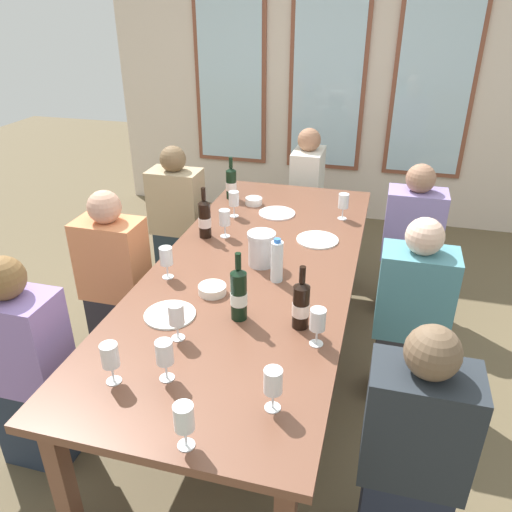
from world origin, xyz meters
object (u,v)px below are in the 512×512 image
(white_plate_1, at_px, (317,240))
(seated_person_0, at_px, (116,283))
(wine_glass_9, at_px, (234,199))
(wine_glass_1, at_px, (184,419))
(water_bottle, at_px, (277,261))
(wine_glass_8, at_px, (318,320))
(wine_glass_7, at_px, (225,219))
(wine_bottle_3, at_px, (231,183))
(wine_glass_6, at_px, (164,353))
(seated_person_3, at_px, (412,457))
(wine_bottle_2, at_px, (301,305))
(wine_bottle_1, at_px, (205,218))
(white_plate_0, at_px, (170,315))
(wine_glass_4, at_px, (273,382))
(seated_person_5, at_px, (410,247))
(wine_glass_5, at_px, (110,357))
(seated_person_4, at_px, (178,222))
(seated_person_6, at_px, (306,197))
(wine_bottle_0, at_px, (239,294))
(wine_glass_2, at_px, (343,202))
(dining_table, at_px, (255,275))
(seated_person_2, at_px, (27,370))
(wine_glass_3, at_px, (176,316))
(white_plate_2, at_px, (277,213))
(tasting_bowl_0, at_px, (254,201))
(wine_glass_0, at_px, (166,257))
(tasting_bowl_1, at_px, (212,289))

(white_plate_1, bearing_deg, seated_person_0, -158.26)
(wine_glass_9, bearing_deg, wine_glass_1, -77.47)
(water_bottle, bearing_deg, wine_glass_8, -59.46)
(wine_glass_9, bearing_deg, wine_glass_7, -82.74)
(wine_bottle_3, bearing_deg, wine_glass_6, -79.89)
(seated_person_3, bearing_deg, wine_bottle_2, 140.73)
(wine_bottle_1, xyz_separation_m, seated_person_0, (-0.46, -0.33, -0.34))
(white_plate_0, height_order, wine_bottle_2, wine_bottle_2)
(white_plate_1, xyz_separation_m, wine_glass_4, (0.06, -1.43, 0.12))
(seated_person_5, bearing_deg, wine_glass_5, -120.14)
(wine_bottle_2, height_order, wine_glass_5, wine_bottle_2)
(wine_glass_8, xyz_separation_m, seated_person_4, (-1.29, 1.51, -0.34))
(wine_glass_5, height_order, seated_person_6, seated_person_6)
(wine_glass_1, bearing_deg, white_plate_1, 83.93)
(wine_bottle_0, xyz_separation_m, seated_person_4, (-0.92, 1.41, -0.34))
(water_bottle, bearing_deg, wine_glass_2, 75.19)
(dining_table, xyz_separation_m, water_bottle, (0.15, -0.12, 0.17))
(wine_bottle_1, relative_size, wine_glass_5, 1.82)
(wine_bottle_3, distance_m, wine_glass_1, 2.28)
(seated_person_2, bearing_deg, seated_person_6, 71.49)
(wine_glass_1, bearing_deg, wine_glass_3, 115.36)
(white_plate_2, distance_m, tasting_bowl_0, 0.24)
(wine_bottle_2, height_order, wine_glass_1, wine_bottle_2)
(tasting_bowl_0, xyz_separation_m, wine_glass_4, (0.59, -1.90, 0.10))
(white_plate_2, relative_size, wine_bottle_0, 0.74)
(wine_glass_6, bearing_deg, wine_glass_0, 113.57)
(wine_bottle_0, height_order, seated_person_3, seated_person_3)
(wine_glass_4, distance_m, wine_glass_7, 1.47)
(water_bottle, relative_size, wine_glass_1, 1.38)
(wine_bottle_0, bearing_deg, white_plate_0, -168.13)
(seated_person_4, bearing_deg, white_plate_1, -23.70)
(seated_person_0, relative_size, seated_person_6, 1.00)
(wine_bottle_3, height_order, wine_glass_6, wine_bottle_3)
(white_plate_0, relative_size, white_plate_1, 0.95)
(water_bottle, distance_m, seated_person_5, 1.30)
(wine_glass_2, xyz_separation_m, seated_person_2, (-1.24, -1.65, -0.33))
(white_plate_1, xyz_separation_m, seated_person_3, (0.57, -1.32, -0.22))
(dining_table, relative_size, seated_person_5, 2.42)
(wine_bottle_3, distance_m, wine_glass_6, 1.96)
(wine_bottle_1, height_order, seated_person_5, seated_person_5)
(water_bottle, bearing_deg, wine_glass_9, 121.51)
(white_plate_2, height_order, wine_bottle_2, wine_bottle_2)
(tasting_bowl_1, relative_size, seated_person_3, 0.13)
(wine_glass_8, height_order, seated_person_5, seated_person_5)
(wine_bottle_2, bearing_deg, wine_bottle_3, 118.23)
(wine_bottle_0, distance_m, wine_glass_1, 0.76)
(wine_glass_8, relative_size, seated_person_4, 0.16)
(wine_bottle_1, bearing_deg, seated_person_3, -43.86)
(seated_person_3, bearing_deg, tasting_bowl_0, 121.56)
(wine_bottle_1, bearing_deg, white_plate_1, 10.27)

